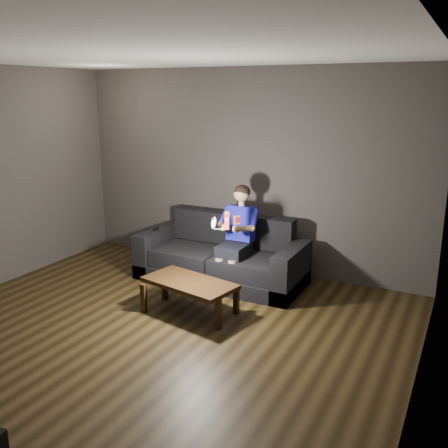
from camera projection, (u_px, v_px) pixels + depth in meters
The scene contains 10 objects.
floor at pixel (139, 342), 4.90m from camera, with size 5.00×5.00×0.00m, color black.
back_wall at pixel (246, 171), 6.70m from camera, with size 5.00×0.04×2.70m, color #403B37.
right_wall at pixel (424, 245), 3.45m from camera, with size 0.04×5.00×2.70m, color #403B37.
ceiling at pixel (125, 52), 4.21m from camera, with size 5.00×5.00×0.02m, color silver.
sofa at pixel (222, 260), 6.44m from camera, with size 2.13×0.92×0.82m.
child at pixel (237, 229), 6.17m from camera, with size 0.49×0.60×1.21m.
wii_remote_red at pixel (227, 221), 5.67m from camera, with size 0.07×0.09×0.21m.
nunchuk_white at pixel (214, 223), 5.76m from camera, with size 0.07×0.10×0.15m.
wii_remote_black at pixel (156, 229), 6.71m from camera, with size 0.07×0.14×0.03m.
coffee_table at pixel (190, 285), 5.46m from camera, with size 1.11×0.71×0.37m.
Camera 1 is at (2.76, -3.57, 2.37)m, focal length 40.00 mm.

